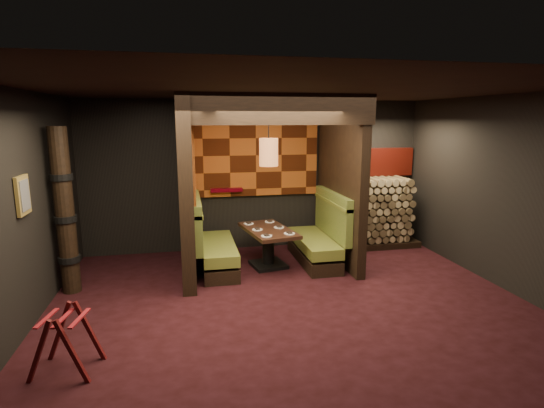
{
  "coord_description": "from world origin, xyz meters",
  "views": [
    {
      "loc": [
        -1.35,
        -5.25,
        2.49
      ],
      "look_at": [
        0.0,
        1.3,
        1.15
      ],
      "focal_mm": 28.0,
      "sensor_mm": 36.0,
      "label": 1
    }
  ],
  "objects": [
    {
      "name": "booth_bench_left",
      "position": [
        -0.96,
        1.65,
        0.4
      ],
      "size": [
        0.68,
        1.6,
        1.14
      ],
      "color": "black",
      "rests_on": "floor"
    },
    {
      "name": "pendant_lamp",
      "position": [
        -0.01,
        1.53,
        1.97
      ],
      "size": [
        0.31,
        0.31,
        1.11
      ],
      "color": "#AA6335",
      "rests_on": "ceiling"
    },
    {
      "name": "totem_column",
      "position": [
        -3.05,
        1.1,
        1.19
      ],
      "size": [
        0.31,
        0.31,
        2.4
      ],
      "color": "black",
      "rests_on": "floor"
    },
    {
      "name": "bay_front_post",
      "position": [
        1.39,
        1.96,
        1.43
      ],
      "size": [
        0.08,
        0.08,
        2.85
      ],
      "primitive_type": "cube",
      "color": "black",
      "rests_on": "floor"
    },
    {
      "name": "header_beam",
      "position": [
        -0.02,
        0.7,
        2.63
      ],
      "size": [
        2.85,
        0.18,
        0.44
      ],
      "primitive_type": "cube",
      "color": "black",
      "rests_on": "partition_left"
    },
    {
      "name": "ceiling",
      "position": [
        0.0,
        0.0,
        2.86
      ],
      "size": [
        6.5,
        5.5,
        0.02
      ],
      "primitive_type": "cube",
      "color": "black",
      "rests_on": "ground"
    },
    {
      "name": "luggage_rack",
      "position": [
        -2.59,
        -1.04,
        0.35
      ],
      "size": [
        0.71,
        0.56,
        0.69
      ],
      "color": "#430B0C",
      "rests_on": "floor"
    },
    {
      "name": "booth_bench_right",
      "position": [
        0.93,
        1.65,
        0.4
      ],
      "size": [
        0.68,
        1.6,
        1.14
      ],
      "color": "black",
      "rests_on": "floor"
    },
    {
      "name": "mosaic_header",
      "position": [
        2.29,
        2.68,
        1.64
      ],
      "size": [
        1.83,
        0.1,
        0.56
      ],
      "primitive_type": "cube",
      "color": "maroon",
      "rests_on": "wall_back"
    },
    {
      "name": "wall_right",
      "position": [
        3.26,
        0.0,
        1.43
      ],
      "size": [
        0.02,
        5.5,
        2.85
      ],
      "primitive_type": "cube",
      "color": "black",
      "rests_on": "ground"
    },
    {
      "name": "framed_picture",
      "position": [
        -3.22,
        0.1,
        1.62
      ],
      "size": [
        0.05,
        0.36,
        0.46
      ],
      "color": "olive",
      "rests_on": "wall_left"
    },
    {
      "name": "tapa_side_panel",
      "position": [
        -1.23,
        1.82,
        1.85
      ],
      "size": [
        0.04,
        1.85,
        1.45
      ],
      "primitive_type": "cube",
      "color": "#A84F1A",
      "rests_on": "partition_left"
    },
    {
      "name": "tapa_back_panel",
      "position": [
        -0.02,
        2.71,
        1.82
      ],
      "size": [
        2.4,
        0.06,
        1.55
      ],
      "primitive_type": "cube",
      "color": "#A84F1A",
      "rests_on": "wall_back"
    },
    {
      "name": "partition_right",
      "position": [
        1.3,
        1.7,
        1.43
      ],
      "size": [
        0.15,
        2.1,
        2.85
      ],
      "primitive_type": "cube",
      "color": "black",
      "rests_on": "floor"
    },
    {
      "name": "dining_table",
      "position": [
        -0.01,
        1.58,
        0.44
      ],
      "size": [
        0.9,
        1.37,
        0.67
      ],
      "color": "black",
      "rests_on": "floor"
    },
    {
      "name": "wall_left",
      "position": [
        -3.26,
        0.0,
        1.43
      ],
      "size": [
        0.02,
        5.5,
        2.85
      ],
      "primitive_type": "cube",
      "color": "black",
      "rests_on": "ground"
    },
    {
      "name": "firewood_stack",
      "position": [
        2.29,
        2.35,
        0.68
      ],
      "size": [
        1.73,
        0.7,
        1.36
      ],
      "color": "black",
      "rests_on": "floor"
    },
    {
      "name": "place_settings",
      "position": [
        -0.01,
        1.58,
        0.68
      ],
      "size": [
        0.73,
        1.1,
        0.03
      ],
      "color": "white",
      "rests_on": "dining_table"
    },
    {
      "name": "wall_front",
      "position": [
        0.0,
        -2.76,
        1.43
      ],
      "size": [
        6.5,
        0.02,
        2.85
      ],
      "primitive_type": "cube",
      "color": "black",
      "rests_on": "ground"
    },
    {
      "name": "partition_left",
      "position": [
        -1.35,
        1.65,
        1.43
      ],
      "size": [
        0.2,
        2.2,
        2.85
      ],
      "primitive_type": "cube",
      "color": "black",
      "rests_on": "floor"
    },
    {
      "name": "wall_back",
      "position": [
        0.0,
        2.76,
        1.43
      ],
      "size": [
        6.5,
        0.02,
        2.85
      ],
      "primitive_type": "cube",
      "color": "black",
      "rests_on": "ground"
    },
    {
      "name": "floor",
      "position": [
        0.0,
        0.0,
        -0.01
      ],
      "size": [
        6.5,
        5.5,
        0.02
      ],
      "primitive_type": "cube",
      "color": "black",
      "rests_on": "ground"
    },
    {
      "name": "lacquer_shelf",
      "position": [
        -0.6,
        2.65,
        1.18
      ],
      "size": [
        0.6,
        0.12,
        0.07
      ],
      "primitive_type": "cube",
      "color": "#55030F",
      "rests_on": "wall_back"
    }
  ]
}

